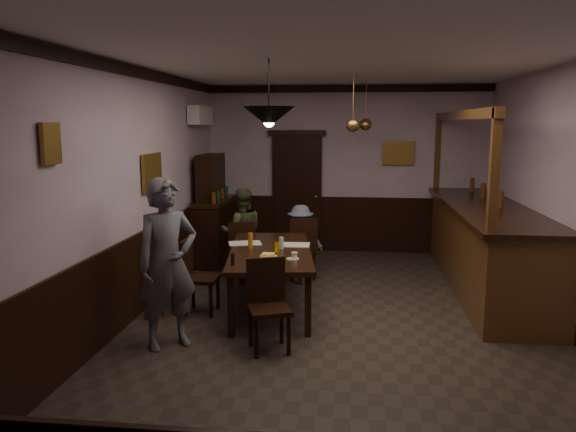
# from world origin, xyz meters

# --- Properties ---
(room) EXTENTS (5.01, 8.01, 3.01)m
(room) POSITION_xyz_m (0.00, 0.00, 1.50)
(room) COLOR #2D2621
(room) RESTS_ON ground
(dining_table) EXTENTS (1.30, 2.32, 0.75)m
(dining_table) POSITION_xyz_m (-0.90, 0.66, 0.69)
(dining_table) COLOR black
(dining_table) RESTS_ON ground
(chair_far_left) EXTENTS (0.47, 0.47, 0.89)m
(chair_far_left) POSITION_xyz_m (-1.51, 1.86, 0.49)
(chair_far_left) COLOR black
(chair_far_left) RESTS_ON ground
(chair_far_right) EXTENTS (0.51, 0.51, 0.95)m
(chair_far_right) POSITION_xyz_m (-0.62, 1.98, 0.52)
(chair_far_right) COLOR black
(chair_far_right) RESTS_ON ground
(chair_near) EXTENTS (0.52, 0.52, 0.94)m
(chair_near) POSITION_xyz_m (-0.73, -0.66, 0.52)
(chair_near) COLOR black
(chair_near) RESTS_ON ground
(chair_side) EXTENTS (0.41, 0.41, 0.93)m
(chair_side) POSITION_xyz_m (-1.79, 0.34, 0.51)
(chair_side) COLOR black
(chair_side) RESTS_ON ground
(person_standing) EXTENTS (0.77, 0.75, 1.78)m
(person_standing) POSITION_xyz_m (-1.77, -0.73, 0.89)
(person_standing) COLOR #52535E
(person_standing) RESTS_ON ground
(person_seated_left) EXTENTS (0.78, 0.69, 1.35)m
(person_seated_left) POSITION_xyz_m (-1.56, 2.13, 0.67)
(person_seated_left) COLOR #454F2F
(person_seated_left) RESTS_ON ground
(person_seated_right) EXTENTS (0.79, 0.59, 1.09)m
(person_seated_right) POSITION_xyz_m (-0.67, 2.25, 0.55)
(person_seated_right) COLOR slate
(person_seated_right) RESTS_ON ground
(newspaper_left) EXTENTS (0.49, 0.40, 0.01)m
(newspaper_left) POSITION_xyz_m (-1.29, 0.98, 0.75)
(newspaper_left) COLOR silver
(newspaper_left) RESTS_ON dining_table
(newspaper_right) EXTENTS (0.43, 0.31, 0.01)m
(newspaper_right) POSITION_xyz_m (-0.64, 0.95, 0.75)
(newspaper_right) COLOR silver
(newspaper_right) RESTS_ON dining_table
(napkin) EXTENTS (0.17, 0.17, 0.00)m
(napkin) POSITION_xyz_m (-0.89, 0.42, 0.75)
(napkin) COLOR #E0CA52
(napkin) RESTS_ON dining_table
(saucer) EXTENTS (0.15, 0.15, 0.01)m
(saucer) POSITION_xyz_m (-0.57, 0.18, 0.76)
(saucer) COLOR white
(saucer) RESTS_ON dining_table
(coffee_cup) EXTENTS (0.09, 0.09, 0.07)m
(coffee_cup) POSITION_xyz_m (-0.54, 0.18, 0.80)
(coffee_cup) COLOR white
(coffee_cup) RESTS_ON saucer
(pastry_plate) EXTENTS (0.22, 0.22, 0.01)m
(pastry_plate) POSITION_xyz_m (-0.87, 0.10, 0.76)
(pastry_plate) COLOR white
(pastry_plate) RESTS_ON dining_table
(pastry_ring_a) EXTENTS (0.13, 0.13, 0.04)m
(pastry_ring_a) POSITION_xyz_m (-0.89, 0.12, 0.79)
(pastry_ring_a) COLOR #C68C47
(pastry_ring_a) RESTS_ON pastry_plate
(pastry_ring_b) EXTENTS (0.13, 0.13, 0.04)m
(pastry_ring_b) POSITION_xyz_m (-0.80, 0.13, 0.79)
(pastry_ring_b) COLOR #C68C47
(pastry_ring_b) RESTS_ON pastry_plate
(soda_can) EXTENTS (0.07, 0.07, 0.12)m
(soda_can) POSITION_xyz_m (-0.80, 0.54, 0.81)
(soda_can) COLOR yellow
(soda_can) RESTS_ON dining_table
(beer_glass) EXTENTS (0.06, 0.06, 0.20)m
(beer_glass) POSITION_xyz_m (-1.16, 0.70, 0.85)
(beer_glass) COLOR #BF721E
(beer_glass) RESTS_ON dining_table
(water_glass) EXTENTS (0.06, 0.06, 0.15)m
(water_glass) POSITION_xyz_m (-0.77, 0.72, 0.82)
(water_glass) COLOR silver
(water_glass) RESTS_ON dining_table
(pepper_mill) EXTENTS (0.04, 0.04, 0.14)m
(pepper_mill) POSITION_xyz_m (-1.20, -0.17, 0.82)
(pepper_mill) COLOR black
(pepper_mill) RESTS_ON dining_table
(sideboard) EXTENTS (0.49, 1.37, 1.82)m
(sideboard) POSITION_xyz_m (-2.21, 2.96, 0.73)
(sideboard) COLOR black
(sideboard) RESTS_ON ground
(bar_counter) EXTENTS (1.03, 4.45, 2.49)m
(bar_counter) POSITION_xyz_m (1.99, 1.92, 0.63)
(bar_counter) COLOR #4F2C15
(bar_counter) RESTS_ON ground
(door_back) EXTENTS (0.90, 0.06, 2.10)m
(door_back) POSITION_xyz_m (-0.90, 3.95, 1.05)
(door_back) COLOR black
(door_back) RESTS_ON ground
(ac_unit) EXTENTS (0.20, 0.85, 0.30)m
(ac_unit) POSITION_xyz_m (-2.38, 2.90, 2.45)
(ac_unit) COLOR white
(ac_unit) RESTS_ON ground
(picture_left_small) EXTENTS (0.04, 0.28, 0.36)m
(picture_left_small) POSITION_xyz_m (-2.46, -1.60, 2.15)
(picture_left_small) COLOR olive
(picture_left_small) RESTS_ON ground
(picture_left_large) EXTENTS (0.04, 0.62, 0.48)m
(picture_left_large) POSITION_xyz_m (-2.46, 0.80, 1.70)
(picture_left_large) COLOR olive
(picture_left_large) RESTS_ON ground
(picture_back) EXTENTS (0.55, 0.04, 0.42)m
(picture_back) POSITION_xyz_m (0.90, 3.96, 1.80)
(picture_back) COLOR olive
(picture_back) RESTS_ON ground
(pendant_iron) EXTENTS (0.56, 0.56, 0.72)m
(pendant_iron) POSITION_xyz_m (-0.79, -0.14, 2.39)
(pendant_iron) COLOR black
(pendant_iron) RESTS_ON ground
(pendant_brass_mid) EXTENTS (0.20, 0.20, 0.81)m
(pendant_brass_mid) POSITION_xyz_m (0.10, 1.85, 2.30)
(pendant_brass_mid) COLOR #BF8C3F
(pendant_brass_mid) RESTS_ON ground
(pendant_brass_far) EXTENTS (0.20, 0.20, 0.81)m
(pendant_brass_far) POSITION_xyz_m (0.30, 3.10, 2.30)
(pendant_brass_far) COLOR #BF8C3F
(pendant_brass_far) RESTS_ON ground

